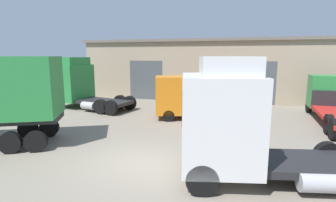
{
  "coord_description": "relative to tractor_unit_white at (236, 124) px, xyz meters",
  "views": [
    {
      "loc": [
        3.73,
        -8.92,
        4.05
      ],
      "look_at": [
        -0.11,
        4.69,
        1.6
      ],
      "focal_mm": 28.0,
      "sensor_mm": 36.0,
      "label": 1
    }
  ],
  "objects": [
    {
      "name": "ground_plane",
      "position": [
        -3.63,
        0.48,
        -1.89
      ],
      "size": [
        60.0,
        60.0,
        0.0
      ],
      "primitive_type": "plane",
      "color": "gray"
    },
    {
      "name": "tractor_unit_green",
      "position": [
        -12.34,
        9.33,
        -0.03
      ],
      "size": [
        6.84,
        3.75,
        3.94
      ],
      "rotation": [
        0.0,
        0.0,
        2.94
      ],
      "color": "#28843D",
      "rests_on": "ground_plane"
    },
    {
      "name": "delivery_van_orange",
      "position": [
        -2.67,
        8.27,
        -0.41
      ],
      "size": [
        5.5,
        3.44,
        2.74
      ],
      "rotation": [
        0.0,
        0.0,
        0.3
      ],
      "color": "orange",
      "rests_on": "ground_plane"
    },
    {
      "name": "warehouse_building",
      "position": [
        -3.63,
        18.65,
        0.89
      ],
      "size": [
        22.62,
        8.85,
        5.53
      ],
      "color": "tan",
      "rests_on": "ground_plane"
    },
    {
      "name": "flatbed_truck_green",
      "position": [
        5.81,
        10.42,
        -0.57
      ],
      "size": [
        2.79,
        7.83,
        2.73
      ],
      "rotation": [
        0.0,
        0.0,
        1.52
      ],
      "color": "#28843D",
      "rests_on": "ground_plane"
    },
    {
      "name": "tractor_unit_white",
      "position": [
        0.0,
        0.0,
        0.0
      ],
      "size": [
        7.04,
        3.84,
        4.03
      ],
      "rotation": [
        0.0,
        0.0,
        -2.93
      ],
      "color": "silver",
      "rests_on": "ground_plane"
    }
  ]
}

